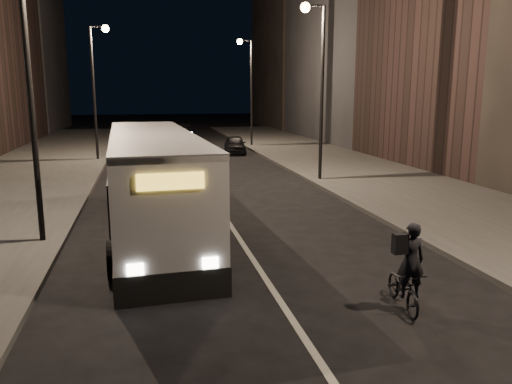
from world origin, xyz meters
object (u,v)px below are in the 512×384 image
cyclist_on_bicycle (406,280)px  car_mid (131,144)px  city_bus (153,178)px  car_far (184,131)px  streetlight_right_far (248,78)px  streetlight_right_mid (317,69)px  streetlight_left_far (97,74)px  streetlight_left_near (37,52)px  car_near (235,144)px

cyclist_on_bicycle → car_mid: cyclist_on_bicycle is taller
cyclist_on_bicycle → city_bus: bearing=132.2°
car_far → city_bus: bearing=-99.0°
cyclist_on_bicycle → streetlight_right_far: bearing=92.2°
city_bus → streetlight_right_mid: bearing=40.0°
car_mid → car_far: car_mid is taller
streetlight_right_mid → cyclist_on_bicycle: 15.21m
streetlight_right_mid → streetlight_right_far: size_ratio=1.00×
streetlight_left_far → cyclist_on_bicycle: 25.77m
cyclist_on_bicycle → car_mid: size_ratio=0.43×
streetlight_right_mid → cyclist_on_bicycle: streetlight_right_mid is taller
streetlight_right_far → cyclist_on_bicycle: streetlight_right_far is taller
city_bus → streetlight_left_near: bearing=-166.4°
streetlight_right_mid → cyclist_on_bicycle: (-2.98, -14.14, -4.75)m
streetlight_right_mid → streetlight_left_near: 13.33m
car_near → car_mid: bearing=179.4°
car_near → car_mid: (-7.20, 0.97, 0.08)m
car_far → cyclist_on_bicycle: bearing=-91.0°
cyclist_on_bicycle → car_far: cyclist_on_bicycle is taller
city_bus → car_far: (3.41, 32.50, -1.01)m
streetlight_right_mid → car_mid: size_ratio=1.90×
streetlight_right_far → streetlight_left_near: bearing=-114.0°
streetlight_right_far → car_mid: size_ratio=1.90×
streetlight_left_near → car_near: 22.71m
car_mid → streetlight_left_near: bearing=87.4°
streetlight_right_mid → city_bus: bearing=-137.3°
city_bus → cyclist_on_bicycle: size_ratio=6.29×
car_mid → streetlight_right_far: bearing=-161.1°
streetlight_left_far → cyclist_on_bicycle: streetlight_left_far is taller
streetlight_right_mid → streetlight_left_near: (-10.66, -8.00, 0.00)m
car_near → car_mid: 7.27m
streetlight_left_near → car_mid: (1.73, 21.31, -4.66)m
car_near → car_mid: car_mid is taller
streetlight_right_mid → car_near: (-1.73, 12.34, -4.74)m
streetlight_left_near → car_far: (6.31, 33.35, -4.69)m
streetlight_left_near → cyclist_on_bicycle: (7.69, -6.14, -4.75)m
streetlight_left_far → city_bus: bearing=-80.4°
streetlight_right_far → city_bus: bearing=-108.5°
cyclist_on_bicycle → car_far: bearing=99.8°
streetlight_right_mid → car_mid: 16.69m
streetlight_right_far → car_near: streetlight_right_far is taller
streetlight_left_near → car_near: streetlight_left_near is taller
streetlight_right_mid → car_mid: bearing=123.9°
streetlight_left_near → cyclist_on_bicycle: bearing=-38.6°
streetlight_left_far → city_bus: streetlight_left_far is taller
streetlight_left_near → car_mid: 21.88m
streetlight_right_mid → streetlight_left_far: 14.62m
streetlight_right_mid → streetlight_right_far: same height
car_near → car_far: car_far is taller
streetlight_right_far → car_mid: bearing=-163.2°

